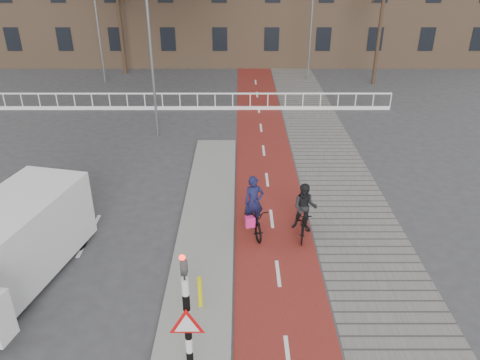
{
  "coord_description": "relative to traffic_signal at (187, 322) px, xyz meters",
  "views": [
    {
      "loc": [
        0.4,
        -8.77,
        8.41
      ],
      "look_at": [
        0.41,
        5.0,
        1.5
      ],
      "focal_mm": 35.0,
      "sensor_mm": 36.0,
      "label": 1
    }
  ],
  "objects": [
    {
      "name": "ground",
      "position": [
        0.6,
        2.02,
        -1.99
      ],
      "size": [
        120.0,
        120.0,
        0.0
      ],
      "primitive_type": "plane",
      "color": "#38383A",
      "rests_on": "ground"
    },
    {
      "name": "bike_lane",
      "position": [
        2.1,
        12.02,
        -1.98
      ],
      "size": [
        2.5,
        60.0,
        0.01
      ],
      "primitive_type": "cube",
      "color": "maroon",
      "rests_on": "ground"
    },
    {
      "name": "sidewalk",
      "position": [
        4.9,
        12.02,
        -1.98
      ],
      "size": [
        3.0,
        60.0,
        0.01
      ],
      "primitive_type": "cube",
      "color": "slate",
      "rests_on": "ground"
    },
    {
      "name": "curb_island",
      "position": [
        -0.1,
        6.02,
        -1.93
      ],
      "size": [
        1.8,
        16.0,
        0.12
      ],
      "primitive_type": "cube",
      "color": "gray",
      "rests_on": "ground"
    },
    {
      "name": "traffic_signal",
      "position": [
        0.0,
        0.0,
        0.0
      ],
      "size": [
        0.8,
        0.8,
        3.68
      ],
      "color": "black",
      "rests_on": "curb_island"
    },
    {
      "name": "bollard",
      "position": [
        -0.01,
        2.55,
        -1.42
      ],
      "size": [
        0.12,
        0.12,
        0.9
      ],
      "primitive_type": "cylinder",
      "color": "yellow",
      "rests_on": "curb_island"
    },
    {
      "name": "cyclist_near",
      "position": [
        1.45,
        6.22,
        -1.32
      ],
      "size": [
        1.09,
        2.0,
        1.98
      ],
      "rotation": [
        0.0,
        0.0,
        0.23
      ],
      "color": "black",
      "rests_on": "bike_lane"
    },
    {
      "name": "cyclist_far",
      "position": [
        3.05,
        5.99,
        -1.22
      ],
      "size": [
        0.88,
        1.76,
        1.84
      ],
      "rotation": [
        0.0,
        0.0,
        -0.19
      ],
      "color": "black",
      "rests_on": "bike_lane"
    },
    {
      "name": "van",
      "position": [
        -5.23,
        3.76,
        -0.81
      ],
      "size": [
        3.19,
        5.55,
        2.24
      ],
      "rotation": [
        0.0,
        0.0,
        -0.22
      ],
      "color": "white",
      "rests_on": "ground"
    },
    {
      "name": "railing",
      "position": [
        -4.4,
        19.02,
        -1.68
      ],
      "size": [
        28.0,
        0.1,
        0.99
      ],
      "color": "silver",
      "rests_on": "ground"
    },
    {
      "name": "tree_mid",
      "position": [
        -7.41,
        27.58,
        1.78
      ],
      "size": [
        0.26,
        0.26,
        7.53
      ],
      "primitive_type": "cylinder",
      "color": "black",
      "rests_on": "ground"
    },
    {
      "name": "tree_right",
      "position": [
        10.08,
        24.64,
        1.7
      ],
      "size": [
        0.23,
        0.23,
        7.37
      ],
      "primitive_type": "cylinder",
      "color": "black",
      "rests_on": "ground"
    },
    {
      "name": "streetlight_near",
      "position": [
        -3.05,
        14.94,
        2.05
      ],
      "size": [
        0.12,
        0.12,
        8.08
      ],
      "primitive_type": "cylinder",
      "color": "slate",
      "rests_on": "ground"
    },
    {
      "name": "streetlight_left",
      "position": [
        -8.26,
        25.07,
        1.93
      ],
      "size": [
        0.12,
        0.12,
        7.85
      ],
      "primitive_type": "cylinder",
      "color": "slate",
      "rests_on": "ground"
    },
    {
      "name": "streetlight_right",
      "position": [
        5.79,
        25.84,
        2.19
      ],
      "size": [
        0.12,
        0.12,
        8.36
      ],
      "primitive_type": "cylinder",
      "color": "slate",
      "rests_on": "ground"
    }
  ]
}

